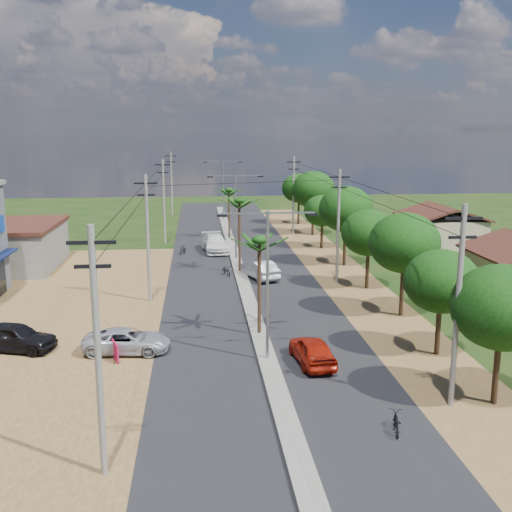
{
  "coord_description": "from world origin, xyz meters",
  "views": [
    {
      "loc": [
        -3.54,
        -29.64,
        12.02
      ],
      "look_at": [
        0.67,
        12.68,
        3.0
      ],
      "focal_mm": 42.0,
      "sensor_mm": 36.0,
      "label": 1
    }
  ],
  "objects_px": {
    "car_parked_silver": "(127,341)",
    "roadside_sign": "(115,352)",
    "car_red_near": "(312,351)",
    "moto_rider_east": "(396,424)",
    "car_parked_dark": "(15,337)",
    "car_silver_mid": "(260,270)",
    "car_white_far": "(215,244)"
  },
  "relations": [
    {
      "from": "car_white_far",
      "to": "moto_rider_east",
      "type": "bearing_deg",
      "value": -87.57
    },
    {
      "from": "car_red_near",
      "to": "car_silver_mid",
      "type": "bearing_deg",
      "value": -93.31
    },
    {
      "from": "car_parked_silver",
      "to": "roadside_sign",
      "type": "xyz_separation_m",
      "value": [
        -0.5,
        -1.14,
        -0.13
      ]
    },
    {
      "from": "car_red_near",
      "to": "car_silver_mid",
      "type": "relative_size",
      "value": 0.92
    },
    {
      "from": "car_parked_dark",
      "to": "roadside_sign",
      "type": "height_order",
      "value": "car_parked_dark"
    },
    {
      "from": "car_red_near",
      "to": "car_parked_silver",
      "type": "relative_size",
      "value": 0.9
    },
    {
      "from": "roadside_sign",
      "to": "car_parked_silver",
      "type": "bearing_deg",
      "value": 45.97
    },
    {
      "from": "car_silver_mid",
      "to": "moto_rider_east",
      "type": "bearing_deg",
      "value": 78.09
    },
    {
      "from": "car_parked_silver",
      "to": "car_parked_dark",
      "type": "distance_m",
      "value": 6.25
    },
    {
      "from": "car_red_near",
      "to": "moto_rider_east",
      "type": "xyz_separation_m",
      "value": [
        2.0,
        -7.5,
        -0.31
      ]
    },
    {
      "from": "car_red_near",
      "to": "car_parked_dark",
      "type": "bearing_deg",
      "value": -18.08
    },
    {
      "from": "car_red_near",
      "to": "roadside_sign",
      "type": "xyz_separation_m",
      "value": [
        -10.28,
        1.45,
        -0.2
      ]
    },
    {
      "from": "car_parked_dark",
      "to": "car_silver_mid",
      "type": "bearing_deg",
      "value": -28.91
    },
    {
      "from": "car_white_far",
      "to": "roadside_sign",
      "type": "height_order",
      "value": "car_white_far"
    },
    {
      "from": "car_white_far",
      "to": "moto_rider_east",
      "type": "xyz_separation_m",
      "value": [
        6.09,
        -37.24,
        -0.42
      ]
    },
    {
      "from": "car_parked_silver",
      "to": "roadside_sign",
      "type": "relative_size",
      "value": 3.9
    },
    {
      "from": "car_white_far",
      "to": "roadside_sign",
      "type": "xyz_separation_m",
      "value": [
        -6.19,
        -28.29,
        -0.31
      ]
    },
    {
      "from": "car_silver_mid",
      "to": "car_white_far",
      "type": "bearing_deg",
      "value": -91.8
    },
    {
      "from": "car_red_near",
      "to": "roadside_sign",
      "type": "relative_size",
      "value": 3.51
    },
    {
      "from": "moto_rider_east",
      "to": "car_parked_dark",
      "type": "bearing_deg",
      "value": -18.41
    },
    {
      "from": "car_parked_silver",
      "to": "roadside_sign",
      "type": "height_order",
      "value": "car_parked_silver"
    },
    {
      "from": "car_silver_mid",
      "to": "roadside_sign",
      "type": "relative_size",
      "value": 3.83
    },
    {
      "from": "car_white_far",
      "to": "car_parked_silver",
      "type": "relative_size",
      "value": 1.21
    },
    {
      "from": "car_silver_mid",
      "to": "car_parked_silver",
      "type": "xyz_separation_m",
      "value": [
        -9.0,
        -15.8,
        -0.11
      ]
    },
    {
      "from": "car_white_far",
      "to": "car_parked_silver",
      "type": "height_order",
      "value": "car_white_far"
    },
    {
      "from": "car_red_near",
      "to": "car_silver_mid",
      "type": "height_order",
      "value": "car_silver_mid"
    },
    {
      "from": "car_white_far",
      "to": "car_parked_silver",
      "type": "bearing_deg",
      "value": -108.69
    },
    {
      "from": "car_parked_dark",
      "to": "roadside_sign",
      "type": "distance_m",
      "value": 6.04
    },
    {
      "from": "car_silver_mid",
      "to": "roadside_sign",
      "type": "distance_m",
      "value": 19.42
    },
    {
      "from": "car_white_far",
      "to": "roadside_sign",
      "type": "distance_m",
      "value": 28.96
    },
    {
      "from": "moto_rider_east",
      "to": "roadside_sign",
      "type": "bearing_deg",
      "value": -23.05
    },
    {
      "from": "car_silver_mid",
      "to": "car_white_far",
      "type": "relative_size",
      "value": 0.81
    }
  ]
}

